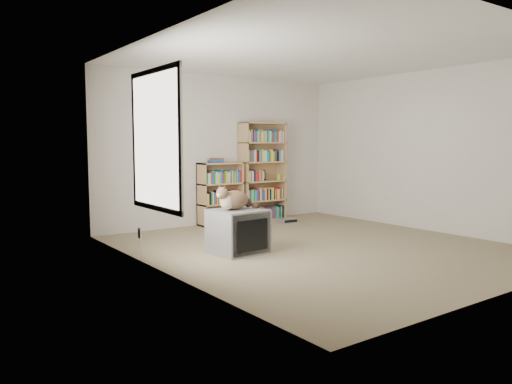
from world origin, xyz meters
TOP-DOWN VIEW (x-y plane):
  - floor at (0.00, 0.00)m, footprint 4.50×5.00m
  - wall_back at (0.00, 2.50)m, footprint 4.50×0.02m
  - wall_left at (-2.25, 0.00)m, footprint 0.02×5.00m
  - wall_right at (2.25, 0.00)m, footprint 0.02×5.00m
  - ceiling at (0.00, 0.00)m, footprint 4.50×5.00m
  - window at (-2.24, 0.20)m, footprint 0.02×1.22m
  - crt_tv at (-1.09, 0.35)m, footprint 0.66×0.61m
  - cat at (-1.06, 0.35)m, footprint 0.70×0.47m
  - bookcase_tall at (0.78, 2.36)m, footprint 0.87×0.30m
  - bookcase_short at (-0.11, 2.36)m, footprint 0.76×0.30m
  - book_stack at (-0.22, 2.31)m, footprint 0.19×0.25m
  - green_mug at (1.13, 2.34)m, footprint 0.09×0.09m
  - framed_print at (0.84, 2.44)m, footprint 0.13×0.05m
  - dvd_player at (0.93, 1.85)m, footprint 0.33×0.24m
  - wall_outlet at (-2.24, 0.69)m, footprint 0.01×0.08m
  - floor_cables at (-0.02, 1.40)m, footprint 1.20×0.70m

SIDE VIEW (x-z plane):
  - floor at x=0.00m, z-range -0.01..0.01m
  - floor_cables at x=-0.02m, z-range 0.00..0.01m
  - dvd_player at x=0.93m, z-range 0.00..0.07m
  - crt_tv at x=-1.09m, z-range 0.00..0.54m
  - wall_outlet at x=-2.24m, z-range 0.26..0.39m
  - bookcase_short at x=-0.11m, z-range -0.04..1.01m
  - cat at x=-1.06m, z-range 0.37..0.90m
  - green_mug at x=1.13m, z-range 0.71..0.81m
  - framed_print at x=0.84m, z-range 0.71..0.89m
  - bookcase_tall at x=0.78m, z-range -0.04..1.69m
  - book_stack at x=-0.22m, z-range 1.05..1.12m
  - wall_back at x=0.00m, z-range 0.00..2.50m
  - wall_left at x=-2.25m, z-range 0.00..2.50m
  - wall_right at x=2.25m, z-range 0.00..2.50m
  - window at x=-2.24m, z-range 0.64..2.16m
  - ceiling at x=0.00m, z-range 2.49..2.51m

